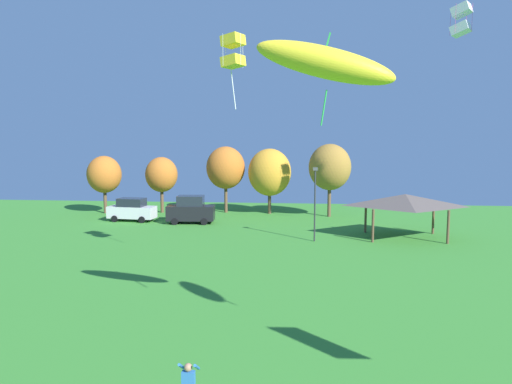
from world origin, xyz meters
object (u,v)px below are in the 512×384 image
Objects in this scene: kite_flying_6 at (461,20)px; light_post_0 at (315,200)px; treeline_tree_3 at (270,172)px; treeline_tree_0 at (104,175)px; kite_flying_2 at (233,51)px; treeline_tree_2 at (226,168)px; parked_car_second_from_left at (191,210)px; park_pavilion at (405,200)px; treeline_tree_4 at (330,167)px; kite_flying_5 at (325,62)px; treeline_tree_1 at (161,175)px; parked_car_leftmost at (132,210)px.

kite_flying_6 is 0.41× the size of light_post_0.
treeline_tree_0 is at bearing -175.68° from treeline_tree_3.
kite_flying_6 is at bearing 35.99° from kite_flying_2.
kite_flying_6 is 0.33× the size of treeline_tree_2.
treeline_tree_3 is (0.47, 24.14, -8.17)m from kite_flying_2.
park_pavilion is (18.96, -4.95, 1.78)m from parked_car_second_from_left.
treeline_tree_3 is 0.93× the size of treeline_tree_4.
park_pavilion reaches higher than parked_car_second_from_left.
treeline_tree_2 is (-4.41, 24.55, -7.73)m from kite_flying_2.
kite_flying_5 is 0.67× the size of treeline_tree_2.
treeline_tree_2 is at bearing 144.19° from park_pavilion.
treeline_tree_4 is (2.41, 32.33, -5.23)m from kite_flying_5.
treeline_tree_3 is at bearing 96.69° from kite_flying_5.
treeline_tree_3 is at bearing 88.88° from kite_flying_2.
kite_flying_6 is 23.35m from treeline_tree_3.
kite_flying_2 is 0.55× the size of park_pavilion.
light_post_0 is at bearing -98.97° from treeline_tree_4.
kite_flying_2 is 24.91m from treeline_tree_4.
kite_flying_2 is 26.11m from treeline_tree_2.
treeline_tree_0 is (-33.12, 11.47, -12.61)m from kite_flying_6.
treeline_tree_1 is at bearing 115.43° from kite_flying_5.
light_post_0 is at bearing -35.62° from parked_car_second_from_left.
light_post_0 is at bearing 88.64° from kite_flying_5.
kite_flying_2 is 14.91m from light_post_0.
treeline_tree_3 is (11.94, 0.29, 0.32)m from treeline_tree_1.
kite_flying_5 is at bearing -91.36° from light_post_0.
parked_car_second_from_left is at bearing 164.53° from kite_flying_6.
kite_flying_6 is 17.26m from light_post_0.
kite_flying_2 reaches higher than parked_car_leftmost.
parked_car_leftmost is at bearing -142.62° from treeline_tree_2.
treeline_tree_4 reaches higher than park_pavilion.
kite_flying_6 is at bearing 4.33° from light_post_0.
treeline_tree_1 is 0.81× the size of treeline_tree_4.
treeline_tree_2 reaches higher than treeline_tree_0.
treeline_tree_1 reaches higher than light_post_0.
treeline_tree_0 is 1.02× the size of treeline_tree_1.
treeline_tree_4 is (6.36, -1.39, 0.67)m from treeline_tree_3.
kite_flying_6 is 32.38m from treeline_tree_1.
kite_flying_5 is 0.84× the size of light_post_0.
treeline_tree_4 is at bearing 73.28° from kite_flying_2.
kite_flying_2 reaches higher than treeline_tree_3.
kite_flying_2 is 0.82× the size of kite_flying_5.
light_post_0 is 14.39m from treeline_tree_3.
treeline_tree_2 is (8.39, 6.41, 3.84)m from parked_car_leftmost.
parked_car_leftmost is 0.82× the size of light_post_0.
light_post_0 is 0.95× the size of treeline_tree_1.
treeline_tree_2 is (-9.32, 14.05, 1.65)m from light_post_0.
kite_flying_5 is (4.42, -9.58, -2.28)m from kite_flying_2.
kite_flying_2 is at bearing -73.63° from parked_car_second_from_left.
treeline_tree_4 is at bearing 16.69° from parked_car_second_from_left.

